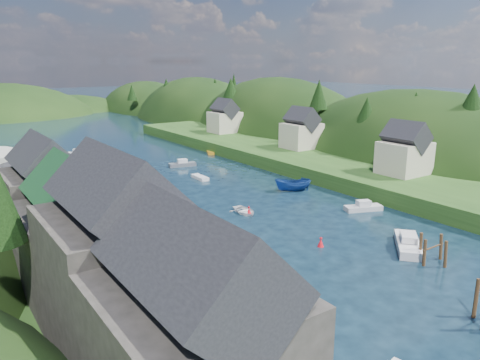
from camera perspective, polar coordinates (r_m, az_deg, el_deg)
ground at (r=82.40m, az=-8.75°, el=0.40°), size 600.00×600.00×0.00m
hillside_right at (r=128.51m, az=4.57°, el=2.13°), size 36.00×245.56×48.00m
far_hills at (r=201.69m, az=-24.11°, el=4.38°), size 103.00×68.00×44.00m
hill_trees at (r=94.22m, az=-13.02°, el=8.75°), size 92.66×154.54×12.51m
quay_left at (r=47.25m, az=-19.01°, el=-9.62°), size 12.00×110.00×2.00m
quayside_buildings at (r=32.31m, az=-16.50°, el=-8.96°), size 8.00×35.84×12.90m
boat_sheds at (r=63.37m, az=-25.86°, el=-0.17°), size 7.00×21.00×7.50m
terrace_right at (r=88.11m, az=8.96°, el=2.10°), size 16.00×120.00×2.40m
right_bank_cottages at (r=95.32m, az=6.93°, el=5.92°), size 9.00×59.24×8.41m
piling_cluster_far at (r=50.75m, az=22.44°, el=-8.14°), size 3.30×3.07×3.34m
channel_buoy_near at (r=51.79m, az=9.82°, el=-7.51°), size 0.70×0.70×1.10m
channel_buoy_far at (r=61.44m, az=1.10°, el=-3.78°), size 0.70×0.70×1.10m
moored_boats at (r=57.34m, az=3.13°, el=-5.02°), size 36.37×98.40×2.20m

